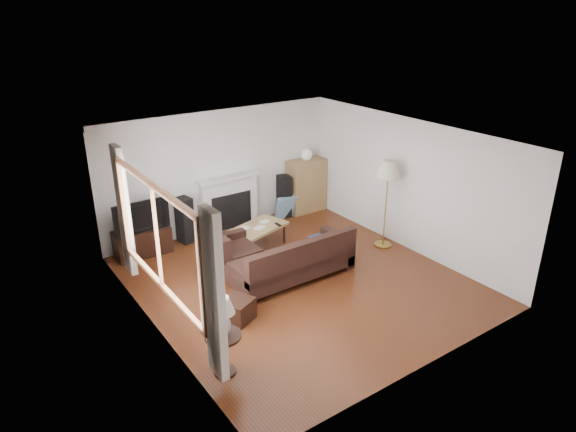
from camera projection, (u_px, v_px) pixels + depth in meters
room at (299, 213)px, 8.29m from camera, size 5.10×5.60×2.54m
window at (157, 237)px, 6.74m from camera, size 0.12×2.74×1.54m
curtain_near at (214, 296)px, 5.67m from camera, size 0.10×0.35×2.10m
curtain_far at (124, 211)px, 7.97m from camera, size 0.10×0.35×2.10m
fireplace at (230, 202)px, 10.63m from camera, size 1.40×0.26×1.15m
tv_stand at (143, 242)px, 9.62m from camera, size 1.02×0.46×0.51m
television at (139, 215)px, 9.40m from camera, size 1.03×0.14×0.59m
speaker_left at (185, 220)px, 10.05m from camera, size 0.31×0.35×0.92m
speaker_right at (284, 196)px, 11.28m from camera, size 0.33×0.37×0.93m
bookshelf at (306, 186)px, 11.52m from camera, size 0.87×0.41×1.20m
globe_lamp at (306, 155)px, 11.24m from camera, size 0.25×0.25×0.25m
sectional_sofa at (292, 258)px, 8.72m from camera, size 2.34×1.71×0.76m
coffee_table at (258, 237)px, 9.86m from camera, size 1.30×0.94×0.46m
footstool at (238, 310)px, 7.64m from camera, size 0.54×0.54×0.35m
floor_lamp at (386, 204)px, 9.73m from camera, size 0.58×0.58×1.73m
side_table at (224, 354)px, 6.49m from camera, size 0.47×0.47×0.58m
table_lamp at (222, 317)px, 6.28m from camera, size 0.33×0.33×0.53m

